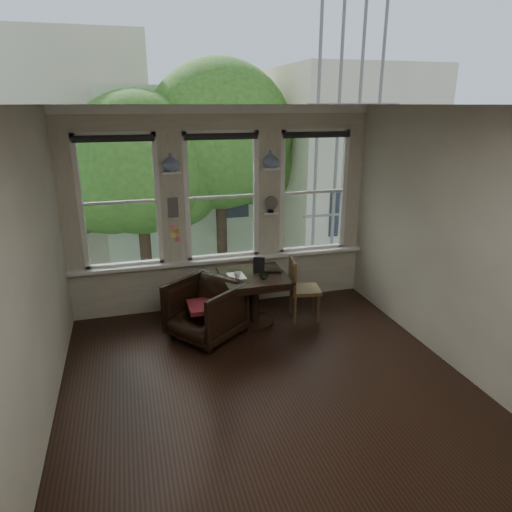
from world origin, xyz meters
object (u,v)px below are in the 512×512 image
object	(u,v)px
armchair_left	(205,310)
mug	(238,275)
laptop	(270,272)
side_chair_right	(305,289)
table	(254,299)

from	to	relation	value
armchair_left	mug	distance (m)	0.63
laptop	mug	distance (m)	0.50
laptop	mug	size ratio (longest dim) A/B	3.39
side_chair_right	laptop	world-z (taller)	side_chair_right
armchair_left	table	bearing A→B (deg)	67.35
table	side_chair_right	distance (m)	0.76
armchair_left	laptop	xyz separation A→B (m)	(0.97, 0.21, 0.37)
armchair_left	side_chair_right	distance (m)	1.50
table	mug	world-z (taller)	mug
table	side_chair_right	xyz separation A→B (m)	(0.76, -0.03, 0.09)
armchair_left	laptop	world-z (taller)	armchair_left
armchair_left	laptop	distance (m)	1.06
side_chair_right	laptop	size ratio (longest dim) A/B	2.81
table	laptop	xyz separation A→B (m)	(0.24, 0.01, 0.39)
armchair_left	side_chair_right	xyz separation A→B (m)	(1.49, 0.17, 0.07)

